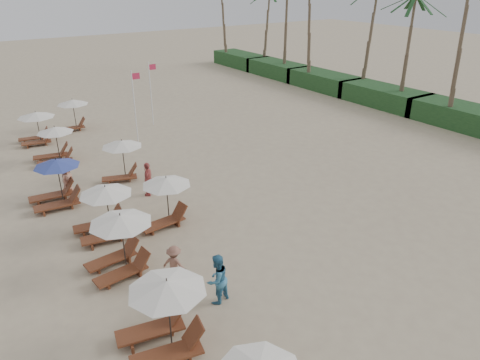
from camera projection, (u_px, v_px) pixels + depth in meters
ground at (304, 269)px, 17.39m from camera, size 160.00×160.00×0.00m
shrub_hedge at (384, 96)px, 39.14m from camera, size 3.20×53.00×1.60m
lounger_station_1 at (161, 318)px, 13.28m from camera, size 2.83×2.39×2.39m
lounger_station_2 at (117, 244)px, 16.82m from camera, size 2.71×2.39×2.38m
lounger_station_3 at (102, 213)px, 19.22m from camera, size 2.70×2.27×2.30m
lounger_station_4 at (54, 185)px, 21.87m from camera, size 2.70×2.20×2.37m
lounger_station_5 at (53, 146)px, 26.93m from camera, size 2.63×2.27×2.22m
lounger_station_6 at (35, 127)px, 30.00m from camera, size 2.63×2.41×2.16m
inland_station_0 at (164, 199)px, 19.98m from camera, size 2.79×2.24×2.22m
inland_station_1 at (121, 156)px, 24.50m from camera, size 2.67×2.24×2.22m
inland_station_2 at (72, 112)px, 32.55m from camera, size 2.69×2.24×2.22m
beachgoer_mid_a at (217, 279)px, 15.31m from camera, size 1.07×0.94×1.87m
beachgoer_mid_b at (175, 264)px, 16.41m from camera, size 1.03×1.12×1.51m
beachgoer_far_a at (148, 179)px, 22.94m from camera, size 0.98×1.12×1.82m
beachgoer_far_b at (67, 179)px, 23.11m from camera, size 0.93×0.91×1.61m
flag_pole_near at (135, 104)px, 29.35m from camera, size 0.60×0.08×4.94m
flag_pole_far at (151, 91)px, 33.22m from camera, size 0.60×0.08×4.75m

